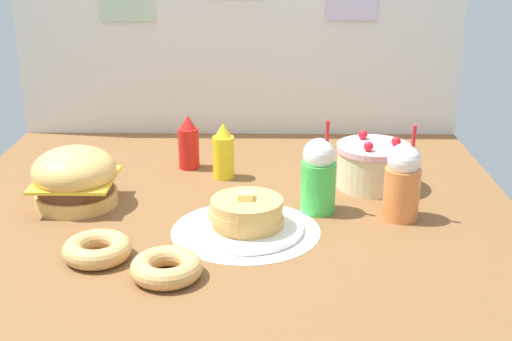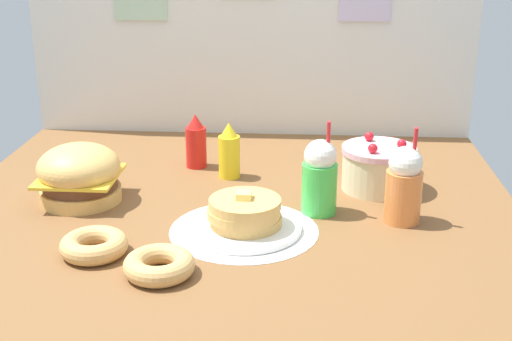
% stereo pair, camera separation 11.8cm
% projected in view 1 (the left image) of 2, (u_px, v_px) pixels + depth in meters
% --- Properties ---
extents(ground_plane, '(1.99, 2.00, 0.02)m').
position_uv_depth(ground_plane, '(229.00, 222.00, 2.31)').
color(ground_plane, brown).
extents(back_wall, '(1.99, 0.04, 1.02)m').
position_uv_depth(back_wall, '(239.00, 22.00, 3.06)').
color(back_wall, silver).
rests_on(back_wall, ground_plane).
extents(doily_mat, '(0.48, 0.48, 0.00)m').
position_uv_depth(doily_mat, '(246.00, 230.00, 2.22)').
color(doily_mat, white).
rests_on(doily_mat, ground_plane).
extents(burger, '(0.29, 0.29, 0.21)m').
position_uv_depth(burger, '(75.00, 178.00, 2.39)').
color(burger, '#DBA859').
rests_on(burger, ground_plane).
extents(pancake_stack, '(0.37, 0.37, 0.13)m').
position_uv_depth(pancake_stack, '(246.00, 217.00, 2.20)').
color(pancake_stack, white).
rests_on(pancake_stack, doily_mat).
extents(layer_cake, '(0.27, 0.27, 0.20)m').
position_uv_depth(layer_cake, '(373.00, 165.00, 2.56)').
color(layer_cake, beige).
rests_on(layer_cake, ground_plane).
extents(ketchup_bottle, '(0.08, 0.08, 0.22)m').
position_uv_depth(ketchup_bottle, '(189.00, 144.00, 2.75)').
color(ketchup_bottle, red).
rests_on(ketchup_bottle, ground_plane).
extents(mustard_bottle, '(0.08, 0.08, 0.22)m').
position_uv_depth(mustard_bottle, '(223.00, 153.00, 2.64)').
color(mustard_bottle, yellow).
rests_on(mustard_bottle, ground_plane).
extents(cream_soda_cup, '(0.12, 0.12, 0.33)m').
position_uv_depth(cream_soda_cup, '(318.00, 176.00, 2.33)').
color(cream_soda_cup, green).
rests_on(cream_soda_cup, ground_plane).
extents(orange_float_cup, '(0.12, 0.12, 0.33)m').
position_uv_depth(orange_float_cup, '(402.00, 182.00, 2.27)').
color(orange_float_cup, orange).
rests_on(orange_float_cup, ground_plane).
extents(donut_pink_glaze, '(0.20, 0.20, 0.06)m').
position_uv_depth(donut_pink_glaze, '(97.00, 249.00, 2.03)').
color(donut_pink_glaze, tan).
rests_on(donut_pink_glaze, ground_plane).
extents(donut_chocolate, '(0.20, 0.20, 0.06)m').
position_uv_depth(donut_chocolate, '(166.00, 267.00, 1.92)').
color(donut_chocolate, tan).
rests_on(donut_chocolate, ground_plane).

